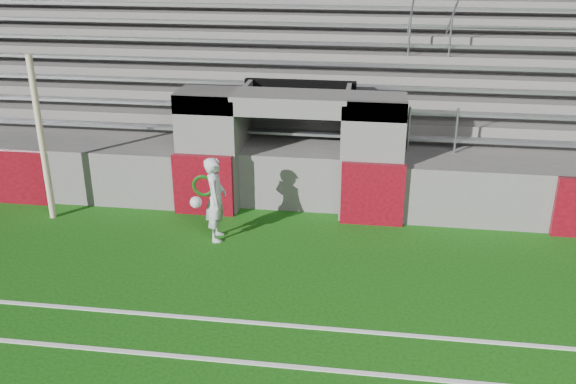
# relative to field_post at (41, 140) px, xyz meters

# --- Properties ---
(ground) EXTENTS (90.00, 90.00, 0.00)m
(ground) POSITION_rel_field_post_xyz_m (4.99, -2.32, -1.75)
(ground) COLOR #11480C
(ground) RESTS_ON ground
(field_post) EXTENTS (0.13, 0.13, 3.49)m
(field_post) POSITION_rel_field_post_xyz_m (0.00, 0.00, 0.00)
(field_post) COLOR beige
(field_post) RESTS_ON ground
(stadium_structure) EXTENTS (26.00, 8.48, 5.42)m
(stadium_structure) POSITION_rel_field_post_xyz_m (4.99, 5.65, -0.25)
(stadium_structure) COLOR #565452
(stadium_structure) RESTS_ON ground
(goalkeeper_with_ball) EXTENTS (0.69, 0.72, 1.71)m
(goalkeeper_with_ball) POSITION_rel_field_post_xyz_m (3.75, -0.50, -0.89)
(goalkeeper_with_ball) COLOR #B5BBBF
(goalkeeper_with_ball) RESTS_ON ground
(hose_coil) EXTENTS (0.60, 0.16, 0.60)m
(hose_coil) POSITION_rel_field_post_xyz_m (3.21, 0.61, -1.03)
(hose_coil) COLOR #0C3E1C
(hose_coil) RESTS_ON ground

